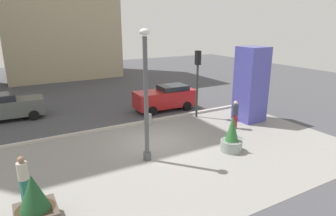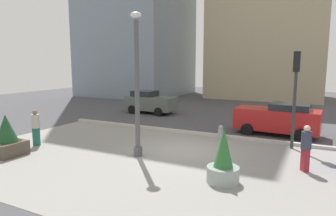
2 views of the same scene
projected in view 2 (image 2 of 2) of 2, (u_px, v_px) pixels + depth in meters
ground_plane at (211, 132)px, 17.14m from camera, size 60.00×60.00×0.00m
plaza_pavement at (161, 163)px, 11.85m from camera, size 18.00×10.00×0.02m
curb_strip at (206, 134)px, 16.35m from camera, size 18.00×0.24×0.16m
lamp_post at (137, 88)px, 12.36m from camera, size 0.44×0.44×5.91m
potted_plant_by_pillar at (7, 138)px, 12.79m from camera, size 1.26×1.26×1.76m
potted_plant_near_right at (223, 163)px, 9.84m from camera, size 1.06×1.06×1.82m
fire_hydrant at (221, 132)px, 15.50m from camera, size 0.36×0.26×0.75m
traffic_light_corner at (296, 84)px, 13.47m from camera, size 0.28×0.42×4.41m
car_curb_west at (278, 119)px, 16.44m from camera, size 4.45×2.13×1.76m
car_curb_east at (150, 102)px, 23.57m from camera, size 3.94×2.09×1.74m
pedestrian_on_sidewalk at (306, 146)px, 10.84m from camera, size 0.50×0.50×1.71m
pedestrian_by_curb at (36, 126)px, 14.25m from camera, size 0.47×0.47×1.73m
highrise_across_street at (270, 4)px, 32.96m from camera, size 11.97×8.58×20.60m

